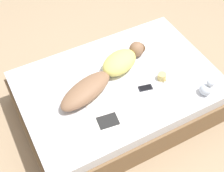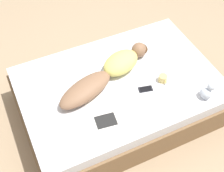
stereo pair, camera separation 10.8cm
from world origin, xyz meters
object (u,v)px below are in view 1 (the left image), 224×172
person (107,73)px  open_magazine (104,112)px  coffee_mug (162,76)px  cell_phone (145,88)px

person → open_magazine: person is taller
coffee_mug → cell_phone: coffee_mug is taller
open_magazine → coffee_mug: bearing=105.6°
person → cell_phone: bearing=22.8°
cell_phone → open_magazine: bearing=-68.8°
cell_phone → person: bearing=-124.1°
open_magazine → coffee_mug: coffee_mug is taller
open_magazine → coffee_mug: 0.78m
coffee_mug → cell_phone: 0.24m
coffee_mug → cell_phone: bearing=-82.7°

